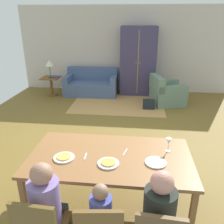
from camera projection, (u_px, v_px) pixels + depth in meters
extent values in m
cube|color=brown|center=(113.00, 133.00, 5.12)|extent=(6.83, 6.51, 0.02)
cube|color=beige|center=(124.00, 50.00, 7.66)|extent=(6.83, 0.10, 2.70)
cube|color=brown|center=(110.00, 157.00, 2.88)|extent=(1.97, 1.07, 0.04)
cube|color=brown|center=(25.00, 203.00, 2.68)|extent=(0.06, 0.06, 0.72)
cube|color=brown|center=(192.00, 218.00, 2.49)|extent=(0.06, 0.06, 0.72)
cube|color=brown|center=(53.00, 158.00, 3.55)|extent=(0.06, 0.06, 0.72)
cube|color=brown|center=(178.00, 166.00, 3.36)|extent=(0.06, 0.06, 0.72)
cylinder|color=silver|center=(64.00, 158.00, 2.81)|extent=(0.25, 0.25, 0.02)
cylinder|color=gold|center=(64.00, 157.00, 2.81)|extent=(0.17, 0.17, 0.01)
cylinder|color=silver|center=(108.00, 163.00, 2.70)|extent=(0.25, 0.25, 0.02)
cylinder|color=gold|center=(108.00, 162.00, 2.70)|extent=(0.17, 0.17, 0.01)
cylinder|color=silver|center=(156.00, 162.00, 2.72)|extent=(0.25, 0.25, 0.02)
cylinder|color=silver|center=(168.00, 151.00, 2.96)|extent=(0.06, 0.06, 0.01)
cylinder|color=silver|center=(168.00, 148.00, 2.94)|extent=(0.01, 0.01, 0.09)
cone|color=silver|center=(169.00, 141.00, 2.91)|extent=(0.07, 0.07, 0.09)
cube|color=silver|center=(85.00, 156.00, 2.85)|extent=(0.02, 0.15, 0.01)
cube|color=silver|center=(125.00, 152.00, 2.94)|extent=(0.06, 0.17, 0.01)
cube|color=brown|center=(33.00, 224.00, 2.04)|extent=(0.42, 0.06, 0.42)
cylinder|color=#8771B3|center=(45.00, 202.00, 2.26)|extent=(0.30, 0.30, 0.46)
sphere|color=#A6745D|center=(41.00, 174.00, 2.14)|extent=(0.21, 0.21, 0.21)
cylinder|color=#4950AE|center=(101.00, 212.00, 2.23)|extent=(0.22, 0.22, 0.33)
sphere|color=#977258|center=(100.00, 192.00, 2.14)|extent=(0.15, 0.15, 0.15)
cylinder|color=#252A25|center=(159.00, 211.00, 2.15)|extent=(0.30, 0.30, 0.46)
sphere|color=tan|center=(162.00, 182.00, 2.03)|extent=(0.21, 0.21, 0.21)
cube|color=tan|center=(118.00, 104.00, 6.82)|extent=(2.60, 1.80, 0.01)
cube|color=#455980|center=(91.00, 88.00, 7.58)|extent=(1.65, 0.84, 0.42)
cube|color=#455980|center=(93.00, 73.00, 7.74)|extent=(1.65, 0.20, 0.40)
cube|color=#455980|center=(68.00, 78.00, 7.54)|extent=(0.18, 0.84, 0.20)
cube|color=#455980|center=(114.00, 79.00, 7.39)|extent=(0.18, 0.84, 0.20)
cube|color=slate|center=(167.00, 96.00, 6.78)|extent=(1.03, 1.03, 0.42)
cube|color=slate|center=(157.00, 83.00, 6.58)|extent=(0.41, 0.87, 0.40)
cube|color=slate|center=(173.00, 89.00, 6.36)|extent=(0.86, 0.39, 0.20)
cube|color=slate|center=(164.00, 83.00, 6.97)|extent=(0.86, 0.39, 0.20)
cube|color=#3A3355|center=(138.00, 61.00, 7.36)|extent=(1.10, 0.56, 2.10)
cube|color=gold|center=(138.00, 63.00, 7.10)|extent=(0.02, 0.01, 1.89)
sphere|color=gold|center=(136.00, 63.00, 7.10)|extent=(0.04, 0.04, 0.04)
sphere|color=gold|center=(140.00, 63.00, 7.09)|extent=(0.04, 0.04, 0.04)
cube|color=brown|center=(51.00, 78.00, 7.39)|extent=(0.56, 0.56, 0.03)
cylinder|color=brown|center=(52.00, 87.00, 7.50)|extent=(0.08, 0.08, 0.55)
cylinder|color=brown|center=(52.00, 95.00, 7.60)|extent=(0.36, 0.36, 0.03)
cylinder|color=#404538|center=(51.00, 77.00, 7.38)|extent=(0.16, 0.16, 0.02)
cylinder|color=#404538|center=(50.00, 71.00, 7.31)|extent=(0.02, 0.02, 0.34)
cone|color=beige|center=(49.00, 63.00, 7.22)|extent=(0.26, 0.26, 0.18)
cube|color=maroon|center=(57.00, 77.00, 7.33)|extent=(0.22, 0.16, 0.03)
cube|color=#22578B|center=(55.00, 76.00, 7.33)|extent=(0.22, 0.16, 0.03)
cube|color=black|center=(149.00, 104.00, 6.41)|extent=(0.32, 0.16, 0.26)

